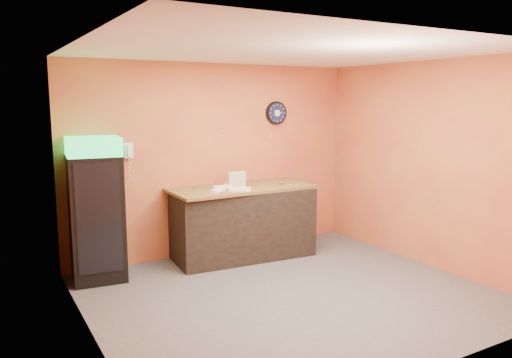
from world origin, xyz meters
TOP-DOWN VIEW (x-y plane):
  - floor at (0.00, 0.00)m, footprint 4.50×4.50m
  - back_wall at (0.00, 2.00)m, footprint 4.50×0.02m
  - left_wall at (-2.25, 0.00)m, footprint 0.02×4.00m
  - right_wall at (2.25, 0.00)m, footprint 0.02×4.00m
  - ceiling at (0.00, 0.00)m, footprint 4.50×4.00m
  - beverage_cooler at (-1.83, 1.61)m, footprint 0.70×0.71m
  - prep_counter at (0.20, 1.56)m, footprint 2.05×1.03m
  - wall_clock at (1.04, 1.97)m, footprint 0.36×0.06m
  - wall_phone at (-1.31, 1.95)m, footprint 0.11×0.10m
  - butcher_paper at (0.20, 1.56)m, footprint 2.08×0.92m
  - sub_roll_stack at (0.14, 1.60)m, footprint 0.26×0.12m
  - wrapped_sandwich_left at (-0.27, 1.38)m, footprint 0.28×0.23m
  - wrapped_sandwich_mid at (0.02, 1.28)m, footprint 0.33×0.24m
  - wrapped_sandwich_right at (-0.10, 1.60)m, footprint 0.26×0.13m
  - kitchen_tool at (-0.01, 1.65)m, footprint 0.06×0.06m

SIDE VIEW (x-z plane):
  - floor at x=0.00m, z-range 0.00..0.00m
  - prep_counter at x=0.20m, z-range 0.00..1.00m
  - beverage_cooler at x=-1.83m, z-range -0.02..1.80m
  - butcher_paper at x=0.20m, z-range 1.00..1.04m
  - wrapped_sandwich_right at x=-0.10m, z-range 1.04..1.07m
  - wrapped_sandwich_left at x=-0.27m, z-range 1.04..1.07m
  - wrapped_sandwich_mid at x=0.02m, z-range 1.04..1.08m
  - kitchen_tool at x=-0.01m, z-range 1.04..1.10m
  - sub_roll_stack at x=0.14m, z-range 1.04..1.25m
  - back_wall at x=0.00m, z-range 0.00..2.80m
  - left_wall at x=-2.25m, z-range 0.00..2.80m
  - right_wall at x=2.25m, z-range 0.00..2.80m
  - wall_phone at x=-1.31m, z-range 1.50..1.70m
  - wall_clock at x=1.04m, z-range 1.89..2.25m
  - ceiling at x=0.00m, z-range 2.79..2.81m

